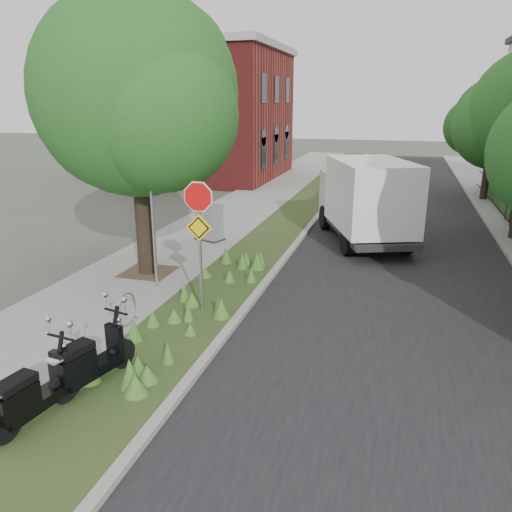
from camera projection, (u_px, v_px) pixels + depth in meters
The scene contains 16 objects.
ground at pixel (251, 334), 10.97m from camera, with size 120.00×120.00×0.00m, color #4C5147.
sidewalk_near at pixel (224, 220), 21.26m from camera, with size 3.50×60.00×0.12m, color gray.
verge at pixel (287, 224), 20.52m from camera, with size 2.00×60.00×0.12m, color #30441D.
kerb_near at pixel (311, 226), 20.25m from camera, with size 0.20×60.00×0.13m, color #9E9991.
road at pixel (400, 233), 19.34m from camera, with size 7.00×60.00×0.01m, color black.
kerb_far at pixel (498, 238), 18.38m from camera, with size 0.20×60.00×0.13m, color #9E9991.
street_tree_main at pixel (135, 105), 13.26m from camera, with size 6.21×5.54×7.66m.
bare_post at pixel (153, 214), 12.85m from camera, with size 0.08×0.08×4.00m.
bike_hoop at pixel (126, 310), 10.99m from camera, with size 0.06×0.78×0.77m.
sign_assembly at pixel (199, 221), 11.19m from camera, with size 0.94×0.08×3.22m.
brick_building at pixel (209, 112), 32.43m from camera, with size 9.40×10.40×8.30m.
far_tree_c at pixel (492, 121), 24.49m from camera, with size 4.37×3.89×5.93m.
scooter_near at pixel (27, 400), 7.57m from camera, with size 0.54×1.83×0.88m.
scooter_far at pixel (85, 366), 8.52m from camera, with size 0.68×1.85×0.89m.
box_truck at pixel (366, 197), 17.64m from camera, with size 4.00×6.02×2.55m.
utility_cabinet at pixel (209, 223), 17.81m from camera, with size 1.15×0.95×1.31m.
Camera 1 is at (2.89, -9.54, 4.88)m, focal length 35.00 mm.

